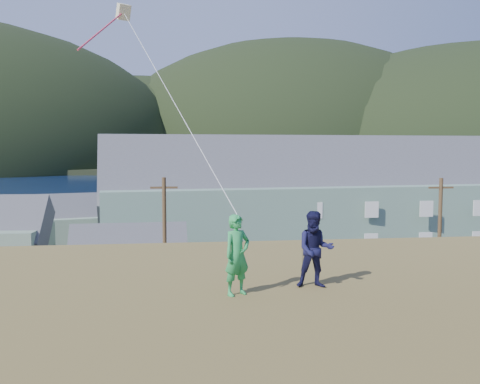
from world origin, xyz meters
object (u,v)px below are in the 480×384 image
Objects in this scene: wharf at (128,223)px; kite_flyer_green at (237,255)px; shed_palegreen_far at (70,221)px; lodge at (311,199)px; shed_white at (129,266)px; kite_flyer_navy at (315,249)px.

kite_flyer_green reaches higher than wharf.
wharf is 13.49m from shed_palegreen_far.
shed_palegreen_far is (-4.85, -12.42, 2.07)m from wharf.
lodge is 5.06× the size of shed_white.
lodge is at bearing -32.51° from shed_palegreen_far.
lodge is 3.72× the size of shed_palegreen_far.
shed_white is 4.65× the size of kite_flyer_green.
shed_white is (3.03, -34.06, 1.94)m from wharf.
lodge is 25.26m from shed_palegreen_far.
shed_palegreen_far reaches higher than wharf.
shed_white reaches higher than wharf.
wharf is 3.26× the size of shed_white.
lodge is 23.56× the size of kite_flyer_navy.
kite_flyer_navy reaches higher than wharf.
shed_white is at bearing -144.72° from lodge.
wharf is 34.25m from shed_white.
lodge is at bearing 83.32° from kite_flyer_navy.
kite_flyer_navy reaches higher than shed_white.
kite_flyer_green is (-11.64, -38.90, 2.74)m from lodge.
kite_flyer_navy is (6.21, -24.45, 5.66)m from shed_white.
kite_flyer_navy is at bearing -87.91° from shed_palegreen_far.
wharf is 0.64× the size of lodge.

